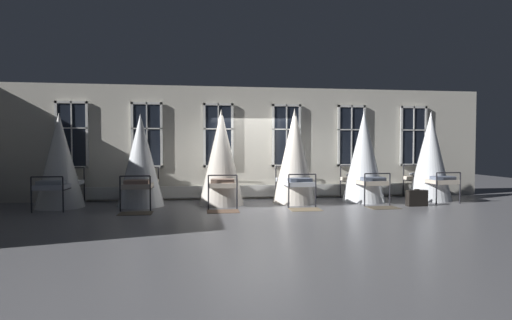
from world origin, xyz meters
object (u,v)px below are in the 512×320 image
object	(u,v)px
cot_sixth	(430,157)
suitcase_dark	(417,198)
cot_third	(221,158)
cot_fifth	(364,157)
cot_first	(60,162)
cot_fourth	(294,157)
cot_second	(141,161)

from	to	relation	value
cot_sixth	suitcase_dark	world-z (taller)	cot_sixth
suitcase_dark	cot_third	bearing A→B (deg)	167.32
cot_third	cot_fifth	distance (m)	4.20
cot_first	cot_fourth	bearing A→B (deg)	-89.72
cot_sixth	cot_fifth	bearing A→B (deg)	89.95
cot_second	cot_third	distance (m)	2.20
cot_third	suitcase_dark	world-z (taller)	cot_third
cot_third	cot_fifth	size ratio (longest dim) A/B	1.00
cot_first	cot_fourth	size ratio (longest dim) A/B	0.92
cot_fourth	cot_sixth	bearing A→B (deg)	-89.28
cot_fourth	suitcase_dark	world-z (taller)	cot_fourth
cot_second	cot_third	bearing A→B (deg)	-89.38
cot_first	cot_sixth	world-z (taller)	cot_sixth
cot_second	cot_sixth	world-z (taller)	cot_sixth
cot_third	suitcase_dark	size ratio (longest dim) A/B	4.76
cot_sixth	cot_third	bearing A→B (deg)	89.40
cot_fifth	cot_sixth	bearing A→B (deg)	-90.10
cot_first	cot_fifth	size ratio (longest dim) A/B	0.94
suitcase_dark	cot_fourth	bearing A→B (deg)	159.97
cot_third	suitcase_dark	bearing A→B (deg)	-100.15
cot_second	suitcase_dark	xyz separation A→B (m)	(7.47, -1.07, -1.01)
cot_fifth	suitcase_dark	size ratio (longest dim) A/B	4.77
cot_fifth	suitcase_dark	distance (m)	1.87
cot_second	cot_third	world-z (taller)	cot_third
cot_second	cot_fifth	distance (m)	6.40
cot_third	cot_sixth	distance (m)	6.35
cot_sixth	suitcase_dark	size ratio (longest dim) A/B	4.75
cot_first	cot_fifth	world-z (taller)	cot_fifth
cot_second	cot_sixth	distance (m)	8.55
cot_third	cot_sixth	xyz separation A→B (m)	(6.35, 0.08, -0.00)
cot_sixth	suitcase_dark	bearing A→B (deg)	135.18
suitcase_dark	cot_fifth	bearing A→B (deg)	133.20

